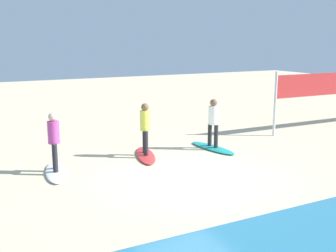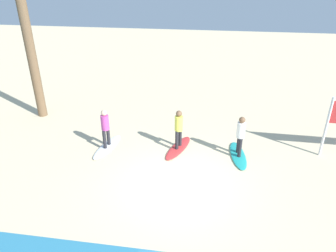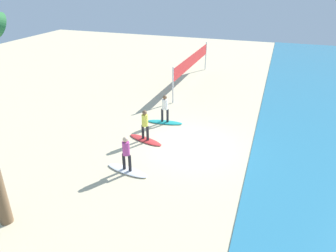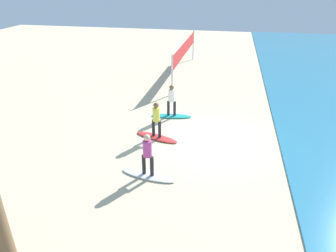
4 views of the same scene
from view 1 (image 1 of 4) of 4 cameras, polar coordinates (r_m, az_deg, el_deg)
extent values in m
plane|color=beige|center=(11.51, 3.01, -6.95)|extent=(60.00, 60.00, 0.00)
ellipsoid|color=teal|center=(14.39, 6.11, -2.98)|extent=(0.82, 2.15, 0.09)
cylinder|color=#232328|center=(14.17, 6.57, -1.41)|extent=(0.14, 0.14, 0.78)
cylinder|color=#232328|center=(14.41, 5.73, -1.18)|extent=(0.14, 0.14, 0.78)
cylinder|color=white|center=(14.15, 6.21, 1.47)|extent=(0.32, 0.32, 0.62)
sphere|color=brown|center=(14.08, 6.25, 3.19)|extent=(0.24, 0.24, 0.24)
ellipsoid|color=red|center=(13.42, -3.09, -4.01)|extent=(1.16, 2.17, 0.09)
cylinder|color=#232328|center=(13.16, -3.03, -2.38)|extent=(0.14, 0.14, 0.78)
cylinder|color=#232328|center=(13.47, -3.20, -2.05)|extent=(0.14, 0.14, 0.78)
cylinder|color=#E0E04C|center=(13.16, -3.15, 0.75)|extent=(0.32, 0.32, 0.62)
sphere|color=brown|center=(13.09, -3.17, 2.59)|extent=(0.24, 0.24, 0.24)
ellipsoid|color=white|center=(12.19, -15.08, -6.05)|extent=(0.93, 2.17, 0.09)
cylinder|color=#232328|center=(11.91, -15.16, -4.29)|extent=(0.14, 0.14, 0.78)
cylinder|color=#232328|center=(12.22, -15.22, -3.89)|extent=(0.14, 0.14, 0.78)
cylinder|color=#B74293|center=(11.90, -15.37, -0.84)|extent=(0.32, 0.32, 0.62)
sphere|color=beige|center=(11.82, -15.48, 1.20)|extent=(0.24, 0.24, 0.24)
cylinder|color=silver|center=(16.58, 14.42, 2.92)|extent=(0.10, 0.10, 2.50)
camera|label=2|loc=(7.36, 63.44, 30.76)|focal=33.84mm
camera|label=3|loc=(10.86, -87.70, 23.99)|focal=33.85mm
camera|label=4|loc=(11.46, -68.50, 19.92)|focal=33.21mm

